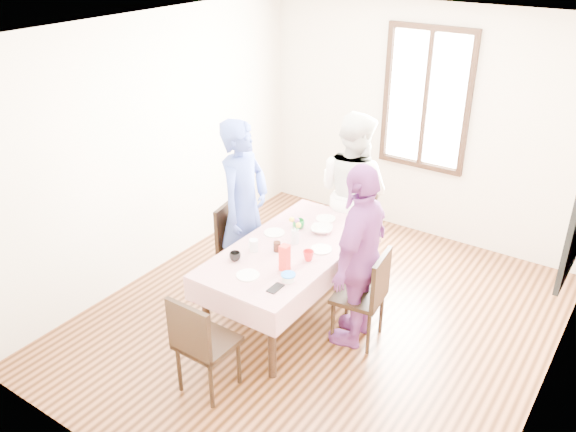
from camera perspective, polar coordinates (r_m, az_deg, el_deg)
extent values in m
plane|color=black|center=(5.83, 3.03, -9.84)|extent=(4.50, 4.50, 0.00)
plane|color=beige|center=(7.06, 12.95, 8.53)|extent=(4.00, 0.00, 4.00)
plane|color=beige|center=(4.58, 25.38, -3.67)|extent=(0.00, 4.50, 4.50)
cube|color=black|center=(6.95, 13.14, 10.84)|extent=(1.02, 0.06, 1.62)
cube|color=white|center=(6.96, 13.17, 10.85)|extent=(0.90, 0.02, 1.50)
cube|color=black|center=(5.67, 0.28, -6.37)|extent=(0.83, 1.74, 0.75)
cube|color=#630414|center=(5.47, 0.29, -3.02)|extent=(0.95, 1.86, 0.01)
cube|color=black|center=(6.09, -4.28, -3.04)|extent=(0.48, 0.48, 0.91)
cube|color=black|center=(5.38, 6.80, -7.60)|extent=(0.47, 0.47, 0.91)
cube|color=black|center=(6.52, 6.13, -0.99)|extent=(0.49, 0.49, 0.91)
cube|color=black|center=(4.86, -7.74, -11.89)|extent=(0.42, 0.42, 0.91)
imported|color=#384C9A|center=(5.87, -4.28, 0.75)|extent=(0.49, 0.70, 1.82)
imported|color=white|center=(6.32, 6.22, 2.28)|extent=(0.97, 0.83, 1.74)
imported|color=#79347C|center=(5.17, 6.86, -3.85)|extent=(0.53, 1.04, 1.71)
imported|color=black|center=(5.26, -5.10, -3.88)|extent=(0.13, 0.13, 0.08)
imported|color=red|center=(5.24, 1.96, -3.82)|extent=(0.14, 0.14, 0.09)
imported|color=#0C7226|center=(5.77, 1.03, -0.77)|extent=(0.13, 0.13, 0.09)
imported|color=white|center=(5.72, 3.26, -1.30)|extent=(0.28, 0.28, 0.05)
cube|color=red|center=(5.07, -0.32, -4.04)|extent=(0.08, 0.08, 0.24)
cylinder|color=white|center=(4.97, 0.03, -5.96)|extent=(0.11, 0.11, 0.05)
cylinder|color=black|center=(5.38, -1.06, -2.95)|extent=(0.07, 0.07, 0.09)
cylinder|color=silver|center=(5.39, -3.32, -2.83)|extent=(0.08, 0.08, 0.11)
cube|color=black|center=(4.88, -1.22, -6.93)|extent=(0.08, 0.16, 0.01)
cylinder|color=silver|center=(5.50, 0.69, -1.98)|extent=(0.07, 0.07, 0.14)
cylinder|color=white|center=(5.70, -1.31, -1.61)|extent=(0.20, 0.20, 0.01)
cylinder|color=white|center=(5.43, 3.22, -3.20)|extent=(0.20, 0.20, 0.01)
cylinder|color=white|center=(5.97, 3.63, -0.26)|extent=(0.20, 0.20, 0.01)
cylinder|color=white|center=(5.05, -3.87, -5.68)|extent=(0.20, 0.20, 0.01)
cylinder|color=blue|center=(4.95, 0.03, -5.64)|extent=(0.12, 0.12, 0.01)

